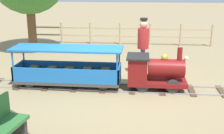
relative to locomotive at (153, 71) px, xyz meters
The scene contains 6 objects.
ground_plane 1.20m from the locomotive, 90.00° to the right, with size 60.00×60.00×0.00m, color #8C7A56.
track 1.29m from the locomotive, 90.00° to the right, with size 0.76×6.40×0.04m.
locomotive is the anchor object (origin of this frame).
passenger_car 2.10m from the locomotive, 90.00° to the right, with size 0.82×2.70×0.97m.
conductor_person 1.15m from the locomotive, 165.58° to the right, with size 0.30×0.30×1.62m.
fence_section 5.33m from the locomotive, 166.96° to the right, with size 0.08×7.48×0.90m.
Camera 1 is at (6.82, 0.79, 2.57)m, focal length 47.20 mm.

